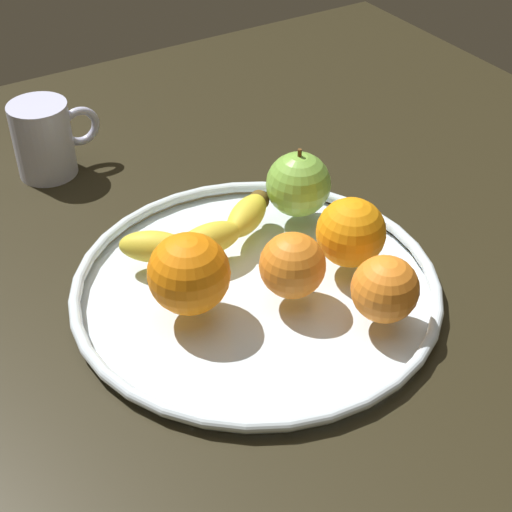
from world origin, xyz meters
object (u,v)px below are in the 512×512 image
(orange_back_left, at_px, (191,276))
(ambient_mug, at_px, (45,139))
(orange_front_left, at_px, (385,289))
(banana, at_px, (207,232))
(apple, at_px, (298,184))
(orange_back_right, at_px, (292,265))
(orange_center, at_px, (351,232))
(fruit_bowl, at_px, (256,287))

(orange_back_left, distance_m, ambient_mug, 0.33)
(orange_front_left, bearing_deg, banana, 116.09)
(apple, bearing_deg, orange_back_right, -126.00)
(orange_front_left, bearing_deg, orange_center, 74.70)
(fruit_bowl, bearing_deg, apple, 37.64)
(orange_back_right, height_order, orange_center, orange_center)
(apple, relative_size, orange_center, 1.12)
(apple, height_order, orange_back_right, apple)
(banana, relative_size, orange_back_left, 2.42)
(apple, xyz_separation_m, ambient_mug, (-0.20, 0.25, -0.01))
(orange_center, bearing_deg, orange_back_right, -172.36)
(banana, distance_m, orange_back_right, 0.11)
(fruit_bowl, height_order, ambient_mug, ambient_mug)
(ambient_mug, bearing_deg, orange_back_left, -85.51)
(fruit_bowl, bearing_deg, ambient_mug, 106.70)
(fruit_bowl, bearing_deg, orange_back_right, -57.07)
(orange_back_left, xyz_separation_m, orange_front_left, (0.15, -0.10, -0.01))
(orange_back_left, relative_size, orange_back_right, 1.21)
(orange_center, distance_m, ambient_mug, 0.40)
(banana, height_order, orange_front_left, orange_front_left)
(orange_back_right, xyz_separation_m, ambient_mug, (-0.12, 0.36, -0.00))
(orange_back_right, xyz_separation_m, orange_center, (0.08, 0.01, 0.00))
(apple, relative_size, orange_back_left, 1.02)
(banana, bearing_deg, apple, 1.70)
(fruit_bowl, xyz_separation_m, apple, (0.10, 0.08, 0.04))
(banana, xyz_separation_m, orange_center, (0.11, -0.10, 0.02))
(orange_center, bearing_deg, fruit_bowl, 167.24)
(banana, xyz_separation_m, ambient_mug, (-0.08, 0.25, 0.01))
(orange_back_left, height_order, orange_center, orange_back_left)
(orange_back_right, relative_size, orange_center, 0.91)
(fruit_bowl, height_order, banana, banana)
(orange_back_left, distance_m, orange_front_left, 0.18)
(banana, bearing_deg, fruit_bowl, -78.85)
(orange_center, relative_size, ambient_mug, 0.65)
(banana, distance_m, orange_center, 0.15)
(orange_back_right, height_order, ambient_mug, ambient_mug)
(banana, relative_size, orange_center, 2.68)
(orange_back_right, bearing_deg, orange_center, 7.64)
(banana, xyz_separation_m, orange_front_left, (0.09, -0.18, 0.02))
(orange_center, bearing_deg, ambient_mug, 119.19)
(orange_back_left, height_order, orange_back_right, orange_back_left)
(orange_back_left, relative_size, orange_front_left, 1.23)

